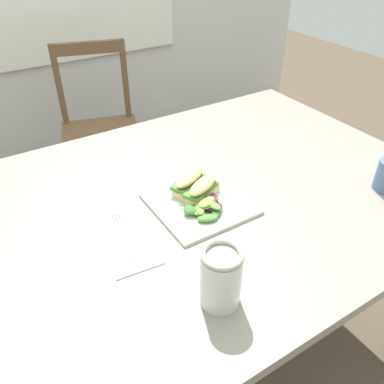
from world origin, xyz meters
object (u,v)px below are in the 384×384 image
sandwich_half_back (189,182)px  fork_on_napkin (122,232)px  plate_lunch (200,204)px  mason_jar_iced_tea (221,279)px  chair_wooden_far (101,130)px  dining_table (203,220)px  sandwich_half_front (203,189)px

sandwich_half_back → fork_on_napkin: (-0.24, -0.06, -0.03)m
plate_lunch → mason_jar_iced_tea: bearing=-115.7°
chair_wooden_far → sandwich_half_back: chair_wooden_far is taller
dining_table → plate_lunch: 0.13m
plate_lunch → sandwich_half_back: (0.01, 0.06, 0.03)m
chair_wooden_far → sandwich_half_front: chair_wooden_far is taller
dining_table → chair_wooden_far: chair_wooden_far is taller
sandwich_half_back → mason_jar_iced_tea: mason_jar_iced_tea is taller
plate_lunch → fork_on_napkin: plate_lunch is taller
sandwich_half_back → mason_jar_iced_tea: 0.39m
chair_wooden_far → sandwich_half_back: 1.13m
chair_wooden_far → mason_jar_iced_tea: size_ratio=6.27×
plate_lunch → sandwich_half_back: size_ratio=2.00×
sandwich_half_back → sandwich_half_front: bearing=-77.1°
chair_wooden_far → sandwich_half_front: bearing=-95.0°
dining_table → fork_on_napkin: (-0.28, -0.04, 0.11)m
plate_lunch → fork_on_napkin: 0.23m
fork_on_napkin → chair_wooden_far: bearing=73.0°
dining_table → chair_wooden_far: (0.07, 1.10, -0.19)m
dining_table → sandwich_half_back: (-0.04, 0.02, 0.14)m
fork_on_napkin → mason_jar_iced_tea: bearing=-73.5°
sandwich_half_front → mason_jar_iced_tea: (-0.16, -0.31, 0.02)m
chair_wooden_far → fork_on_napkin: 1.23m
plate_lunch → fork_on_napkin: (-0.23, 0.00, 0.00)m
plate_lunch → mason_jar_iced_tea: size_ratio=1.80×
plate_lunch → mason_jar_iced_tea: 0.33m
dining_table → mason_jar_iced_tea: 0.42m
sandwich_half_front → mason_jar_iced_tea: size_ratio=0.90×
sandwich_half_front → mason_jar_iced_tea: mason_jar_iced_tea is taller
sandwich_half_back → mason_jar_iced_tea: (-0.15, -0.36, 0.02)m
mason_jar_iced_tea → sandwich_half_front: bearing=62.7°
dining_table → sandwich_half_back: bearing=155.9°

